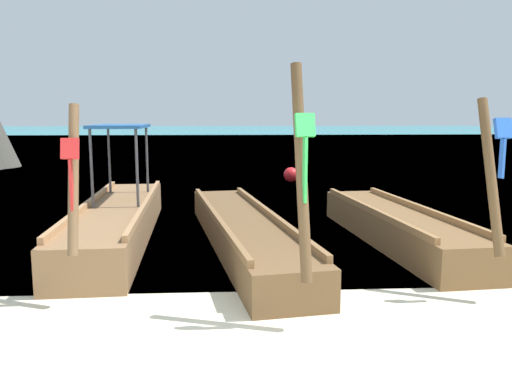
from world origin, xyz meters
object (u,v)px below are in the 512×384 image
Objects in this scene: longtail_boat_red_ribbon at (118,219)px; longtail_boat_blue_ribbon at (396,226)px; mooring_buoy_near at (291,175)px; longtail_boat_green_ribbon at (243,231)px.

longtail_boat_red_ribbon is 5.01m from longtail_boat_blue_ribbon.
mooring_buoy_near is (4.18, 7.96, -0.11)m from longtail_boat_red_ribbon.
longtail_boat_green_ribbon is at bearing -177.20° from longtail_boat_blue_ribbon.
longtail_boat_green_ribbon reaches higher than longtail_boat_red_ribbon.
longtail_boat_red_ribbon is 2.37m from longtail_boat_green_ribbon.
longtail_boat_green_ribbon is 2.72m from longtail_boat_blue_ribbon.
longtail_boat_green_ribbon is 1.22× the size of longtail_boat_blue_ribbon.
longtail_boat_red_ribbon is at bearing 173.57° from longtail_boat_blue_ribbon.
longtail_boat_blue_ribbon is 8.56m from mooring_buoy_near.
longtail_boat_red_ribbon is 0.96× the size of longtail_boat_green_ribbon.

